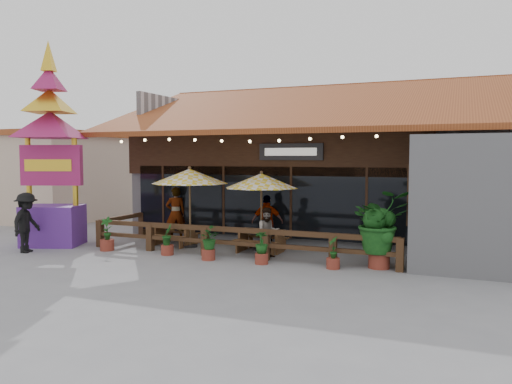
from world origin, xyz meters
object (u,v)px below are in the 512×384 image
at_px(picnic_table_right, 261,237).
at_px(thai_sign_tower, 51,130).
at_px(picnic_table_left, 175,232).
at_px(tropical_plant, 380,223).
at_px(pedestrian, 26,223).
at_px(umbrella_left, 190,177).
at_px(umbrella_right, 261,181).

height_order(picnic_table_right, thai_sign_tower, thai_sign_tower).
relative_size(picnic_table_left, picnic_table_right, 0.95).
bearing_deg(thai_sign_tower, tropical_plant, 3.29).
distance_m(picnic_table_right, tropical_plant, 4.04).
height_order(tropical_plant, pedestrian, tropical_plant).
bearing_deg(picnic_table_right, pedestrian, -156.91).
relative_size(thai_sign_tower, tropical_plant, 3.46).
bearing_deg(umbrella_left, pedestrian, -146.96).
xyz_separation_m(picnic_table_left, picnic_table_right, (3.20, 0.01, 0.03)).
distance_m(umbrella_left, pedestrian, 5.34).
relative_size(tropical_plant, pedestrian, 1.13).
height_order(picnic_table_left, picnic_table_right, picnic_table_right).
xyz_separation_m(umbrella_left, tropical_plant, (6.38, -0.86, -1.14)).
height_order(umbrella_right, picnic_table_right, umbrella_right).
bearing_deg(thai_sign_tower, pedestrian, -81.56).
bearing_deg(pedestrian, tropical_plant, -93.92).
height_order(picnic_table_right, pedestrian, pedestrian).
relative_size(umbrella_left, tropical_plant, 1.58).
relative_size(umbrella_right, picnic_table_left, 1.86).
xyz_separation_m(picnic_table_left, pedestrian, (-3.65, -2.90, 0.51)).
bearing_deg(umbrella_right, picnic_table_left, -175.87).
height_order(umbrella_left, picnic_table_right, umbrella_left).
relative_size(umbrella_left, picnic_table_right, 2.28).
bearing_deg(tropical_plant, thai_sign_tower, -176.71).
relative_size(umbrella_left, thai_sign_tower, 0.46).
bearing_deg(umbrella_right, thai_sign_tower, -165.41).
xyz_separation_m(umbrella_left, umbrella_right, (2.45, 0.32, -0.12)).
distance_m(umbrella_right, tropical_plant, 4.23).
bearing_deg(umbrella_left, umbrella_right, 7.48).
bearing_deg(tropical_plant, umbrella_right, 163.19).
bearing_deg(picnic_table_left, pedestrian, -141.47).
height_order(umbrella_right, pedestrian, umbrella_right).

